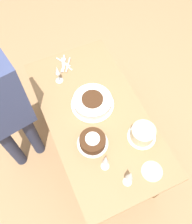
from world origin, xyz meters
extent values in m
plane|color=#A87F56|center=(0.00, 0.00, 0.00)|extent=(12.00, 12.00, 0.00)
cube|color=#9E754C|center=(0.00, 0.00, 0.76)|extent=(1.52, 0.80, 0.03)
cylinder|color=brown|center=(-0.68, -0.32, 0.37)|extent=(0.07, 0.07, 0.75)
cylinder|color=brown|center=(0.68, -0.32, 0.37)|extent=(0.07, 0.07, 0.75)
cylinder|color=brown|center=(-0.68, 0.32, 0.37)|extent=(0.07, 0.07, 0.75)
cylinder|color=brown|center=(0.68, 0.32, 0.37)|extent=(0.07, 0.07, 0.75)
cylinder|color=white|center=(-0.11, 0.02, 0.78)|extent=(0.36, 0.36, 0.01)
cylinder|color=white|center=(-0.11, 0.02, 0.82)|extent=(0.32, 0.32, 0.07)
cylinder|color=#422614|center=(-0.11, 0.02, 0.86)|extent=(0.18, 0.18, 0.01)
cylinder|color=white|center=(0.22, -0.13, 0.78)|extent=(0.24, 0.24, 0.01)
cylinder|color=#422614|center=(0.22, -0.13, 0.82)|extent=(0.20, 0.20, 0.08)
cylinder|color=white|center=(0.22, -0.13, 0.87)|extent=(0.11, 0.11, 0.01)
cylinder|color=white|center=(0.33, 0.25, 0.78)|extent=(0.22, 0.22, 0.01)
cylinder|color=beige|center=(0.33, 0.25, 0.84)|extent=(0.18, 0.18, 0.12)
cylinder|color=silver|center=(0.42, -0.12, 0.78)|extent=(0.06, 0.06, 0.00)
cylinder|color=silver|center=(0.42, -0.12, 0.83)|extent=(0.01, 0.01, 0.10)
cone|color=silver|center=(0.42, -0.12, 0.94)|extent=(0.04, 0.04, 0.12)
cylinder|color=silver|center=(0.59, -0.02, 0.78)|extent=(0.07, 0.07, 0.00)
cylinder|color=silver|center=(0.59, -0.02, 0.83)|extent=(0.01, 0.01, 0.11)
cone|color=silver|center=(0.59, -0.02, 0.95)|extent=(0.05, 0.05, 0.12)
cylinder|color=silver|center=(-0.45, -0.16, 0.78)|extent=(0.07, 0.07, 0.00)
cylinder|color=silver|center=(-0.45, -0.16, 0.83)|extent=(0.01, 0.01, 0.10)
cone|color=silver|center=(-0.45, -0.16, 0.93)|extent=(0.04, 0.04, 0.09)
cylinder|color=beige|center=(0.60, 0.18, 0.78)|extent=(0.16, 0.16, 0.01)
cube|color=silver|center=(-0.60, -0.04, 0.78)|extent=(0.16, 0.07, 0.00)
cube|color=silver|center=(-0.64, -0.05, 0.78)|extent=(0.15, 0.09, 0.00)
cube|color=silver|center=(-0.63, -0.04, 0.78)|extent=(0.16, 0.07, 0.00)
cube|color=silver|center=(-0.60, -0.07, 0.79)|extent=(0.17, 0.06, 0.00)
cube|color=silver|center=(-0.60, -0.06, 0.79)|extent=(0.15, 0.10, 0.00)
cube|color=silver|center=(-0.58, -0.02, 0.79)|extent=(0.15, 0.10, 0.00)
cylinder|color=#2D334C|center=(-0.21, -0.78, 0.39)|extent=(0.11, 0.11, 0.77)
cylinder|color=#2D334C|center=(-0.25, -0.56, 0.39)|extent=(0.11, 0.11, 0.77)
camera|label=1|loc=(0.89, -0.40, 2.59)|focal=40.00mm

